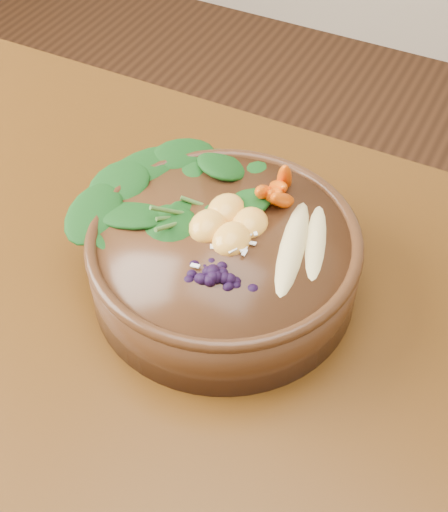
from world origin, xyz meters
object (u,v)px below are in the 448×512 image
(dining_table, at_px, (285,493))
(carrot_cluster, at_px, (285,166))
(stoneware_bowl, at_px, (224,262))
(kale_heap, at_px, (193,179))
(banana_halves, at_px, (305,235))
(blueberry_pile, at_px, (216,266))
(mandarin_cluster, at_px, (229,215))

(dining_table, xyz_separation_m, carrot_cluster, (-0.12, 0.23, 0.21))
(stoneware_bowl, bearing_deg, carrot_cluster, 73.35)
(kale_heap, xyz_separation_m, carrot_cluster, (0.09, 0.04, 0.02))
(kale_heap, distance_m, banana_halves, 0.14)
(stoneware_bowl, xyz_separation_m, blueberry_pile, (0.02, -0.06, 0.06))
(mandarin_cluster, xyz_separation_m, blueberry_pile, (0.02, -0.07, 0.00))
(stoneware_bowl, distance_m, banana_halves, 0.10)
(stoneware_bowl, bearing_deg, dining_table, -45.44)
(mandarin_cluster, distance_m, blueberry_pile, 0.08)
(dining_table, distance_m, mandarin_cluster, 0.29)
(carrot_cluster, xyz_separation_m, banana_halves, (0.05, -0.06, -0.03))
(dining_table, height_order, mandarin_cluster, mandarin_cluster)
(banana_halves, bearing_deg, kale_heap, 156.45)
(kale_heap, xyz_separation_m, mandarin_cluster, (0.06, -0.03, -0.01))
(kale_heap, bearing_deg, banana_halves, -6.51)
(banana_halves, bearing_deg, stoneware_bowl, -177.26)
(banana_halves, height_order, mandarin_cluster, mandarin_cluster)
(kale_heap, height_order, blueberry_pile, kale_heap)
(dining_table, bearing_deg, stoneware_bowl, 134.56)
(dining_table, height_order, kale_heap, kale_heap)
(dining_table, distance_m, blueberry_pile, 0.24)
(carrot_cluster, relative_size, blueberry_pile, 0.60)
(carrot_cluster, distance_m, blueberry_pile, 0.14)
(carrot_cluster, xyz_separation_m, mandarin_cluster, (-0.03, -0.07, -0.02))
(stoneware_bowl, distance_m, blueberry_pile, 0.08)
(stoneware_bowl, distance_m, mandarin_cluster, 0.06)
(dining_table, xyz_separation_m, banana_halves, (-0.07, 0.17, 0.18))
(carrot_cluster, bearing_deg, dining_table, -80.41)
(kale_heap, bearing_deg, carrot_cluster, 27.55)
(stoneware_bowl, bearing_deg, banana_halves, 19.78)
(mandarin_cluster, bearing_deg, banana_halves, 7.29)
(mandarin_cluster, bearing_deg, kale_heap, 155.26)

